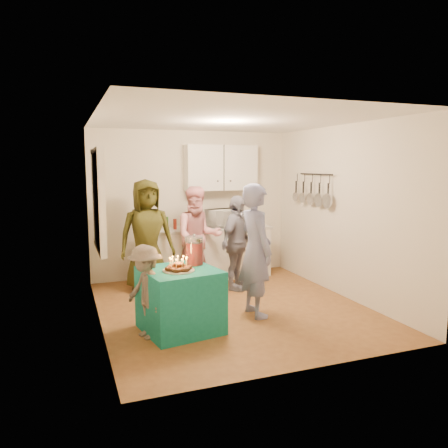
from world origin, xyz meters
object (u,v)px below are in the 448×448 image
object	(u,v)px
microwave	(224,218)
woman_back_center	(198,237)
counter	(208,254)
punch_jar	(194,251)
woman_back_right	(236,243)
party_table	(180,300)
woman_back_left	(147,236)
man_birthday	(256,250)
child_near_left	(146,292)

from	to	relation	value
microwave	woman_back_center	xyz separation A→B (m)	(-0.63, -0.50, -0.24)
counter	punch_jar	distance (m)	2.31
woman_back_right	party_table	bearing A→B (deg)	-176.00
punch_jar	woman_back_center	distance (m)	1.67
party_table	woman_back_left	world-z (taller)	woman_back_left
man_birthday	woman_back_center	xyz separation A→B (m)	(-0.32, 1.56, -0.05)
punch_jar	woman_back_center	bearing A→B (deg)	71.32
man_birthday	party_table	bearing A→B (deg)	97.18
woman_back_right	child_near_left	world-z (taller)	woman_back_right
woman_back_center	child_near_left	world-z (taller)	woman_back_center
party_table	man_birthday	world-z (taller)	man_birthday
woman_back_left	woman_back_center	distance (m)	0.83
woman_back_center	woman_back_right	distance (m)	0.64
woman_back_left	microwave	bearing A→B (deg)	12.37
microwave	woman_back_right	bearing A→B (deg)	-111.66
punch_jar	woman_back_left	bearing A→B (deg)	99.73
man_birthday	woman_back_center	size ratio (longest dim) A/B	1.06
punch_jar	woman_back_center	xyz separation A→B (m)	(0.53, 1.58, -0.10)
woman_back_left	woman_back_center	bearing A→B (deg)	-9.88
counter	woman_back_left	distance (m)	1.31
counter	punch_jar	bearing A→B (deg)	-112.67
woman_back_right	woman_back_center	bearing A→B (deg)	103.34
man_birthday	child_near_left	bearing A→B (deg)	96.92
counter	woman_back_right	bearing A→B (deg)	-77.12
punch_jar	child_near_left	bearing A→B (deg)	-159.41
microwave	woman_back_left	xyz separation A→B (m)	(-1.45, -0.41, -0.17)
party_table	child_near_left	world-z (taller)	child_near_left
party_table	microwave	bearing A→B (deg)	58.23
counter	child_near_left	distance (m)	2.79
woman_back_left	woman_back_center	size ratio (longest dim) A/B	1.08
man_birthday	woman_back_center	distance (m)	1.60
punch_jar	woman_back_right	size ratio (longest dim) A/B	0.22
child_near_left	man_birthday	bearing A→B (deg)	80.91
party_table	woman_back_center	xyz separation A→B (m)	(0.77, 1.76, 0.45)
counter	child_near_left	xyz separation A→B (m)	(-1.53, -2.33, 0.12)
party_table	man_birthday	distance (m)	1.21
woman_back_right	child_near_left	bearing A→B (deg)	177.31
counter	woman_back_right	xyz separation A→B (m)	(0.19, -0.85, 0.33)
party_table	woman_back_right	xyz separation A→B (m)	(1.30, 1.41, 0.38)
punch_jar	woman_back_left	size ratio (longest dim) A/B	0.19
woman_back_left	woman_back_right	world-z (taller)	woman_back_left
woman_back_center	woman_back_right	size ratio (longest dim) A/B	1.09
punch_jar	woman_back_center	world-z (taller)	woman_back_center
counter	woman_back_center	size ratio (longest dim) A/B	1.33
woman_back_center	punch_jar	bearing A→B (deg)	-104.11
woman_back_center	child_near_left	bearing A→B (deg)	-118.59
woman_back_left	woman_back_right	bearing A→B (deg)	-21.49
woman_back_center	microwave	bearing A→B (deg)	43.13
woman_back_left	child_near_left	xyz separation A→B (m)	(-0.37, -1.92, -0.34)
counter	woman_back_center	xyz separation A→B (m)	(-0.34, -0.50, 0.40)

